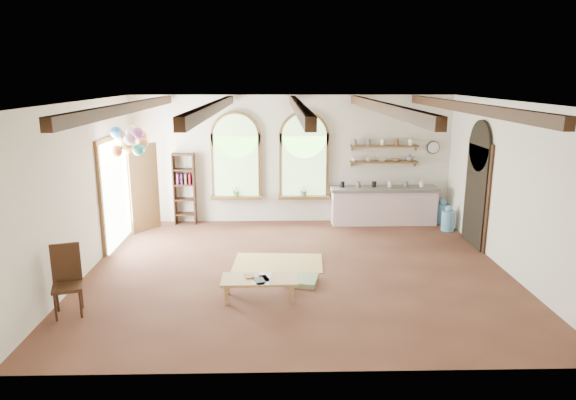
{
  "coord_description": "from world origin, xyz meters",
  "views": [
    {
      "loc": [
        -0.4,
        -9.28,
        3.63
      ],
      "look_at": [
        -0.17,
        0.6,
        1.25
      ],
      "focal_mm": 32.0,
      "sensor_mm": 36.0,
      "label": 1
    }
  ],
  "objects_px": {
    "kitchen_counter": "(383,205)",
    "balloon_cluster": "(130,141)",
    "side_chair": "(68,295)",
    "coffee_table": "(259,281)"
  },
  "relations": [
    {
      "from": "coffee_table",
      "to": "balloon_cluster",
      "type": "relative_size",
      "value": 1.11
    },
    {
      "from": "side_chair",
      "to": "balloon_cluster",
      "type": "bearing_deg",
      "value": 85.35
    },
    {
      "from": "kitchen_counter",
      "to": "coffee_table",
      "type": "relative_size",
      "value": 2.1
    },
    {
      "from": "kitchen_counter",
      "to": "balloon_cluster",
      "type": "distance_m",
      "value": 6.29
    },
    {
      "from": "balloon_cluster",
      "to": "coffee_table",
      "type": "bearing_deg",
      "value": -43.57
    },
    {
      "from": "kitchen_counter",
      "to": "side_chair",
      "type": "xyz_separation_m",
      "value": [
        -5.96,
        -4.98,
        -0.16
      ]
    },
    {
      "from": "kitchen_counter",
      "to": "side_chair",
      "type": "distance_m",
      "value": 7.76
    },
    {
      "from": "kitchen_counter",
      "to": "coffee_table",
      "type": "xyz_separation_m",
      "value": [
        -2.99,
        -4.47,
        -0.16
      ]
    },
    {
      "from": "coffee_table",
      "to": "balloon_cluster",
      "type": "distance_m",
      "value": 4.26
    },
    {
      "from": "kitchen_counter",
      "to": "coffee_table",
      "type": "height_order",
      "value": "kitchen_counter"
    }
  ]
}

